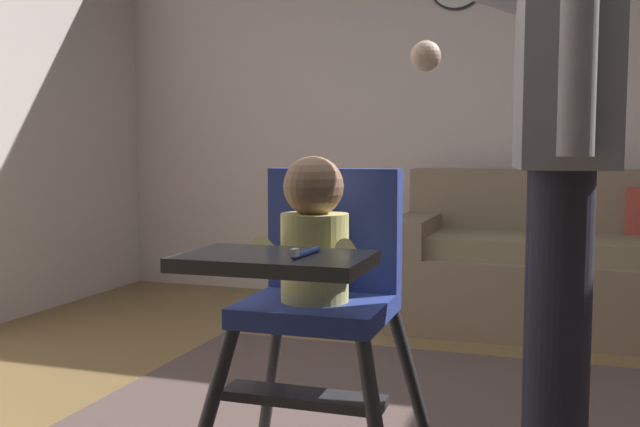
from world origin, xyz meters
The scene contains 4 objects.
wall_far centered at (0.00, 2.53, 1.38)m, with size 5.59×0.06×2.75m, color silver.
couch centered at (0.55, 2.01, 0.33)m, with size 1.69×0.86×0.86m.
high_chair centered at (-0.02, -0.37, 0.66)m, with size 0.62×0.73×0.95m.
adult_standing centered at (0.55, -0.31, 0.96)m, with size 0.55×0.50×1.70m.
Camera 1 is at (0.55, -2.05, 0.96)m, focal length 39.88 mm.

